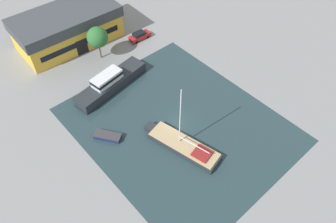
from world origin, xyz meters
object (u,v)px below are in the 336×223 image
(motor_cruiser, at_px, (110,83))
(parked_car, at_px, (140,36))
(warehouse_building, at_px, (68,28))
(small_dinghy, at_px, (108,136))
(sailboat_moored, at_px, (183,145))
(quay_tree_near_building, at_px, (97,37))

(motor_cruiser, bearing_deg, parked_car, -67.01)
(warehouse_building, xyz_separation_m, small_dinghy, (-8.31, -24.81, -2.91))
(warehouse_building, xyz_separation_m, sailboat_moored, (-1.11, -33.71, -2.69))
(small_dinghy, bearing_deg, warehouse_building, -143.27)
(warehouse_building, relative_size, quay_tree_near_building, 3.07)
(sailboat_moored, xyz_separation_m, motor_cruiser, (-0.58, 17.48, 0.64))
(parked_car, bearing_deg, sailboat_moored, -22.90)
(sailboat_moored, height_order, motor_cruiser, sailboat_moored)
(motor_cruiser, bearing_deg, small_dinghy, 133.43)
(motor_cruiser, relative_size, small_dinghy, 3.35)
(warehouse_building, relative_size, parked_car, 4.41)
(quay_tree_near_building, relative_size, parked_car, 1.44)
(quay_tree_near_building, relative_size, motor_cruiser, 0.45)
(warehouse_building, height_order, small_dinghy, warehouse_building)
(warehouse_building, bearing_deg, sailboat_moored, -89.81)
(warehouse_building, xyz_separation_m, parked_car, (10.81, -8.45, -2.48))
(warehouse_building, height_order, motor_cruiser, warehouse_building)
(quay_tree_near_building, xyz_separation_m, small_dinghy, (-10.00, -16.66, -4.19))
(parked_car, bearing_deg, motor_cruiser, -55.73)
(warehouse_building, height_order, parked_car, warehouse_building)
(parked_car, xyz_separation_m, motor_cruiser, (-12.50, -7.78, 0.43))
(small_dinghy, bearing_deg, quay_tree_near_building, -155.72)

